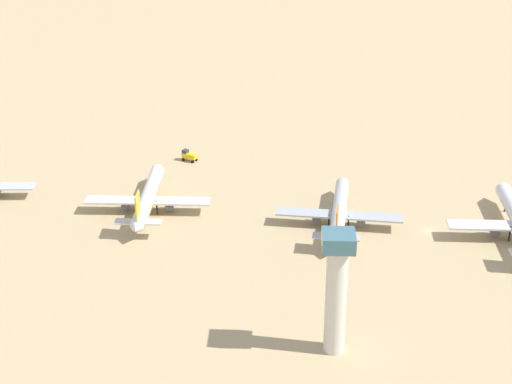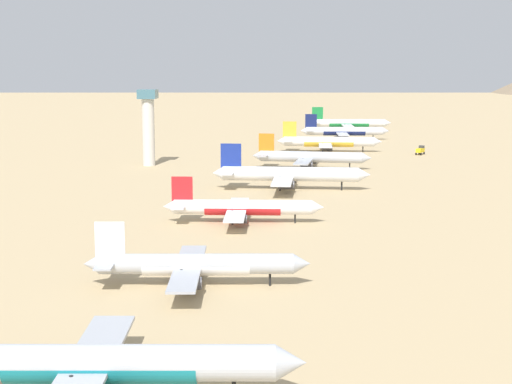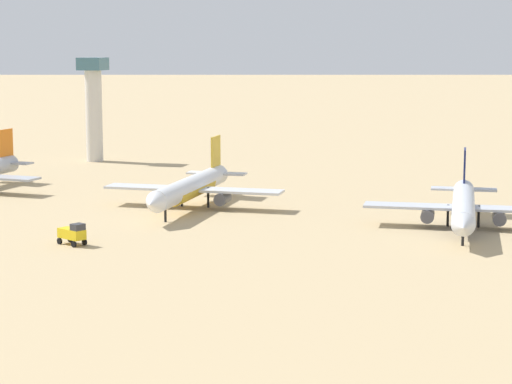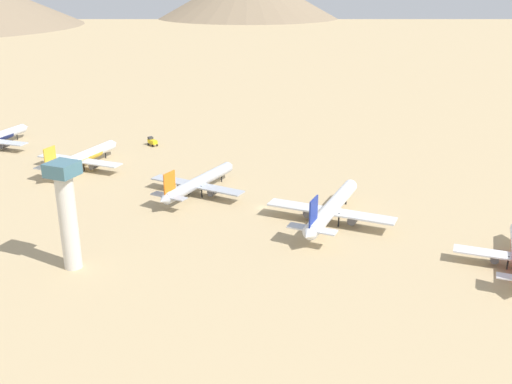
{
  "view_description": "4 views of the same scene",
  "coord_description": "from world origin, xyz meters",
  "px_view_note": "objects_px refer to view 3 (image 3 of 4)",
  "views": [
    {
      "loc": [
        -217.63,
        43.23,
        111.51
      ],
      "look_at": [
        17.48,
        51.56,
        3.83
      ],
      "focal_mm": 58.12,
      "sensor_mm": 36.0,
      "label": 1
    },
    {
      "loc": [
        6.35,
        -289.86,
        42.45
      ],
      "look_at": [
        -10.24,
        -68.47,
        6.18
      ],
      "focal_mm": 58.08,
      "sensor_mm": 36.0,
      "label": 2
    },
    {
      "loc": [
        205.9,
        149.86,
        35.08
      ],
      "look_at": [
        20.28,
        100.88,
        5.58
      ],
      "focal_mm": 69.75,
      "sensor_mm": 36.0,
      "label": 3
    },
    {
      "loc": [
        -174.28,
        -71.36,
        75.83
      ],
      "look_at": [
        3.84,
        4.11,
        3.86
      ],
      "focal_mm": 41.75,
      "sensor_mm": 36.0,
      "label": 4
    }
  ],
  "objects_px": {
    "parked_jet_6": "(464,206)",
    "service_truck": "(73,233)",
    "parked_jet_5": "(191,187)",
    "control_tower": "(94,104)"
  },
  "relations": [
    {
      "from": "parked_jet_5",
      "to": "parked_jet_6",
      "type": "xyz_separation_m",
      "value": [
        8.69,
        56.31,
        -0.12
      ]
    },
    {
      "from": "parked_jet_5",
      "to": "service_truck",
      "type": "distance_m",
      "value": 41.34
    },
    {
      "from": "parked_jet_5",
      "to": "parked_jet_6",
      "type": "relative_size",
      "value": 1.03
    },
    {
      "from": "parked_jet_5",
      "to": "control_tower",
      "type": "xyz_separation_m",
      "value": [
        -71.18,
        -53.34,
        12.16
      ]
    },
    {
      "from": "parked_jet_5",
      "to": "control_tower",
      "type": "bearing_deg",
      "value": -143.15
    },
    {
      "from": "parked_jet_5",
      "to": "service_truck",
      "type": "bearing_deg",
      "value": -11.18
    },
    {
      "from": "service_truck",
      "to": "control_tower",
      "type": "relative_size",
      "value": 0.19
    },
    {
      "from": "parked_jet_6",
      "to": "service_truck",
      "type": "relative_size",
      "value": 8.08
    },
    {
      "from": "parked_jet_6",
      "to": "service_truck",
      "type": "xyz_separation_m",
      "value": [
        31.79,
        -64.32,
        -2.34
      ]
    },
    {
      "from": "parked_jet_6",
      "to": "parked_jet_5",
      "type": "bearing_deg",
      "value": -98.77
    }
  ]
}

